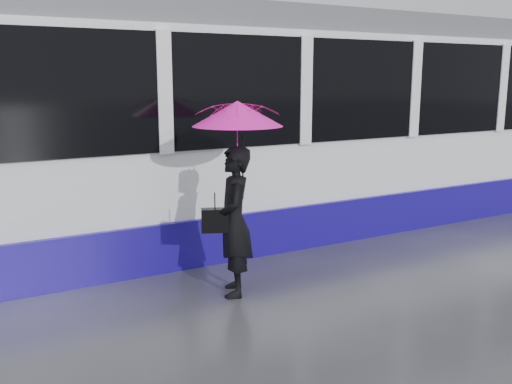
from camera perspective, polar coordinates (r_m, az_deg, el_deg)
ground at (r=6.28m, az=-1.89°, el=-10.86°), size 90.00×90.00×0.00m
rails at (r=8.45m, az=-9.82°, el=-5.06°), size 34.00×1.51×0.02m
woman at (r=6.25m, az=-2.20°, el=-2.99°), size 0.60×0.71×1.65m
umbrella at (r=6.10m, az=-1.86°, el=6.08°), size 1.28×1.28×1.12m
handbag at (r=6.16m, az=-4.11°, el=-2.83°), size 0.32×0.24×0.44m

